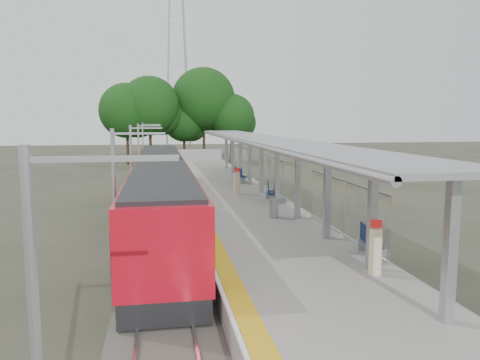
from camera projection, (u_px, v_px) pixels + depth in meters
name	position (u px, v px, depth m)	size (l,w,h in m)	color
ground	(333.00, 331.00, 12.72)	(200.00, 200.00, 0.00)	#474438
trackbed	(161.00, 204.00, 31.48)	(3.00, 70.00, 0.24)	#59544C
platform	(227.00, 196.00, 32.20)	(6.00, 50.00, 1.00)	gray
tactile_strip	(190.00, 190.00, 31.70)	(0.60, 50.00, 0.02)	gold
end_fence	(197.00, 154.00, 56.43)	(6.00, 0.10, 1.20)	#9EA0A5
train	(161.00, 188.00, 25.45)	(2.74, 27.60, 3.62)	black
canopy	(262.00, 145.00, 28.27)	(3.27, 38.00, 3.66)	#9EA0A5
pylon	(177.00, 43.00, 81.44)	(8.00, 4.00, 38.00)	#9EA0A5
tree_cluster	(179.00, 107.00, 61.75)	(20.35, 10.58, 12.79)	#382316
catenary_masts	(133.00, 164.00, 29.85)	(2.08, 48.16, 5.40)	#9EA0A5
bench_near	(369.00, 240.00, 16.28)	(0.74, 1.62, 1.07)	navy
bench_mid	(270.00, 191.00, 27.43)	(0.84, 1.67, 1.10)	navy
bench_far	(240.00, 175.00, 35.39)	(0.81, 1.71, 1.13)	navy
info_pillar_near	(375.00, 251.00, 14.28)	(0.39, 0.39, 1.72)	beige
info_pillar_far	(237.00, 183.00, 29.76)	(0.38, 0.38, 1.68)	beige
litter_bin	(274.00, 208.00, 22.63)	(0.45, 0.45, 0.92)	#9EA0A5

